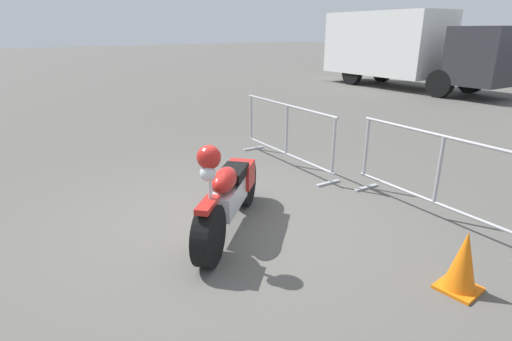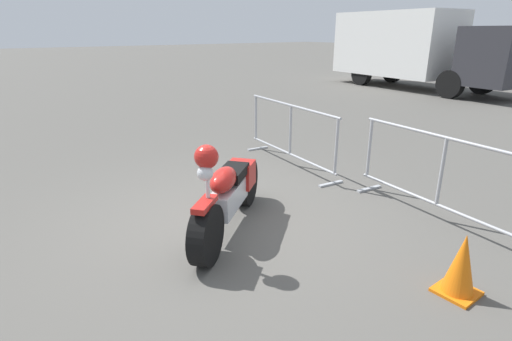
{
  "view_description": "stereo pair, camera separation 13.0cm",
  "coord_description": "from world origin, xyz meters",
  "px_view_note": "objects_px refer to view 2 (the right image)",
  "views": [
    {
      "loc": [
        3.71,
        -2.49,
        2.24
      ],
      "look_at": [
        0.21,
        0.37,
        0.65
      ],
      "focal_mm": 28.0,
      "sensor_mm": 36.0,
      "label": 1
    },
    {
      "loc": [
        3.79,
        -2.39,
        2.24
      ],
      "look_at": [
        0.21,
        0.37,
        0.65
      ],
      "focal_mm": 28.0,
      "sensor_mm": 36.0,
      "label": 2
    }
  ],
  "objects_px": {
    "crowd_barrier_near": "(290,134)",
    "parked_car_black": "(445,59)",
    "motorcycle": "(229,193)",
    "crowd_barrier_far": "(441,177)",
    "traffic_cone": "(461,265)",
    "parked_car_red": "(503,62)",
    "parked_car_silver": "(397,57)",
    "box_truck": "(414,47)"
  },
  "relations": [
    {
      "from": "crowd_barrier_far",
      "to": "parked_car_red",
      "type": "distance_m",
      "value": 19.06
    },
    {
      "from": "box_truck",
      "to": "parked_car_black",
      "type": "height_order",
      "value": "box_truck"
    },
    {
      "from": "crowd_barrier_far",
      "to": "parked_car_black",
      "type": "bearing_deg",
      "value": 118.28
    },
    {
      "from": "box_truck",
      "to": "parked_car_black",
      "type": "relative_size",
      "value": 1.77
    },
    {
      "from": "crowd_barrier_far",
      "to": "traffic_cone",
      "type": "xyz_separation_m",
      "value": [
        0.93,
        -1.26,
        -0.27
      ]
    },
    {
      "from": "crowd_barrier_near",
      "to": "box_truck",
      "type": "relative_size",
      "value": 0.31
    },
    {
      "from": "crowd_barrier_near",
      "to": "traffic_cone",
      "type": "bearing_deg",
      "value": -19.08
    },
    {
      "from": "parked_car_black",
      "to": "parked_car_red",
      "type": "height_order",
      "value": "parked_car_black"
    },
    {
      "from": "crowd_barrier_far",
      "to": "parked_car_silver",
      "type": "xyz_separation_m",
      "value": [
        -12.81,
        18.07,
        0.13
      ]
    },
    {
      "from": "motorcycle",
      "to": "parked_car_silver",
      "type": "bearing_deg",
      "value": 170.69
    },
    {
      "from": "motorcycle",
      "to": "parked_car_red",
      "type": "height_order",
      "value": "parked_car_red"
    },
    {
      "from": "crowd_barrier_far",
      "to": "box_truck",
      "type": "height_order",
      "value": "box_truck"
    },
    {
      "from": "parked_car_black",
      "to": "traffic_cone",
      "type": "xyz_separation_m",
      "value": [
        10.64,
        -19.31,
        -0.44
      ]
    },
    {
      "from": "crowd_barrier_near",
      "to": "parked_car_black",
      "type": "bearing_deg",
      "value": 111.2
    },
    {
      "from": "crowd_barrier_near",
      "to": "parked_car_red",
      "type": "relative_size",
      "value": 0.56
    },
    {
      "from": "motorcycle",
      "to": "traffic_cone",
      "type": "xyz_separation_m",
      "value": [
        2.28,
        0.93,
        -0.18
      ]
    },
    {
      "from": "crowd_barrier_far",
      "to": "traffic_cone",
      "type": "height_order",
      "value": "crowd_barrier_far"
    },
    {
      "from": "crowd_barrier_near",
      "to": "parked_car_black",
      "type": "height_order",
      "value": "parked_car_black"
    },
    {
      "from": "parked_car_black",
      "to": "parked_car_red",
      "type": "xyz_separation_m",
      "value": [
        3.09,
        -0.18,
        -0.0
      ]
    },
    {
      "from": "box_truck",
      "to": "parked_car_black",
      "type": "xyz_separation_m",
      "value": [
        -2.58,
        7.47,
        -0.9
      ]
    },
    {
      "from": "parked_car_silver",
      "to": "traffic_cone",
      "type": "height_order",
      "value": "parked_car_silver"
    },
    {
      "from": "crowd_barrier_near",
      "to": "traffic_cone",
      "type": "distance_m",
      "value": 3.86
    },
    {
      "from": "parked_car_silver",
      "to": "parked_car_red",
      "type": "relative_size",
      "value": 0.94
    },
    {
      "from": "parked_car_black",
      "to": "motorcycle",
      "type": "bearing_deg",
      "value": -165.67
    },
    {
      "from": "motorcycle",
      "to": "traffic_cone",
      "type": "height_order",
      "value": "motorcycle"
    },
    {
      "from": "crowd_barrier_near",
      "to": "crowd_barrier_far",
      "type": "relative_size",
      "value": 1.0
    },
    {
      "from": "box_truck",
      "to": "parked_car_red",
      "type": "height_order",
      "value": "box_truck"
    },
    {
      "from": "motorcycle",
      "to": "box_truck",
      "type": "xyz_separation_m",
      "value": [
        -5.78,
        12.77,
        1.17
      ]
    },
    {
      "from": "parked_car_silver",
      "to": "box_truck",
      "type": "bearing_deg",
      "value": -151.0
    },
    {
      "from": "parked_car_silver",
      "to": "parked_car_red",
      "type": "distance_m",
      "value": 6.19
    },
    {
      "from": "motorcycle",
      "to": "crowd_barrier_far",
      "type": "height_order",
      "value": "motorcycle"
    },
    {
      "from": "parked_car_silver",
      "to": "parked_car_black",
      "type": "relative_size",
      "value": 0.94
    },
    {
      "from": "parked_car_silver",
      "to": "parked_car_black",
      "type": "bearing_deg",
      "value": -98.57
    },
    {
      "from": "crowd_barrier_near",
      "to": "parked_car_red",
      "type": "height_order",
      "value": "parked_car_red"
    },
    {
      "from": "crowd_barrier_near",
      "to": "box_truck",
      "type": "bearing_deg",
      "value": 112.69
    },
    {
      "from": "motorcycle",
      "to": "parked_car_silver",
      "type": "distance_m",
      "value": 23.27
    },
    {
      "from": "parked_car_red",
      "to": "crowd_barrier_near",
      "type": "bearing_deg",
      "value": -175.77
    },
    {
      "from": "traffic_cone",
      "to": "parked_car_red",
      "type": "bearing_deg",
      "value": 111.53
    },
    {
      "from": "parked_car_red",
      "to": "traffic_cone",
      "type": "xyz_separation_m",
      "value": [
        7.55,
        -19.13,
        -0.44
      ]
    },
    {
      "from": "motorcycle",
      "to": "crowd_barrier_far",
      "type": "relative_size",
      "value": 0.73
    },
    {
      "from": "parked_car_silver",
      "to": "parked_car_black",
      "type": "distance_m",
      "value": 3.09
    },
    {
      "from": "parked_car_red",
      "to": "motorcycle",
      "type": "bearing_deg",
      "value": -173.41
    }
  ]
}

